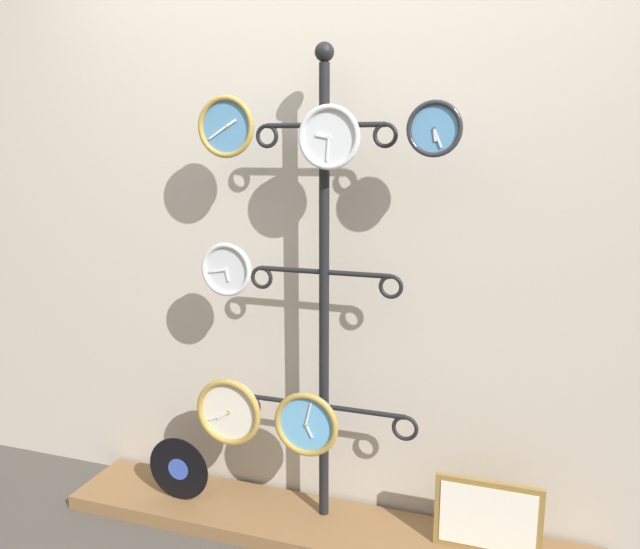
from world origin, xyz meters
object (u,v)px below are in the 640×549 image
(clock_bottom_left, at_px, (229,412))
(vinyl_record, at_px, (179,469))
(display_stand, at_px, (324,362))
(clock_bottom_center, at_px, (307,424))
(clock_top_center, at_px, (330,137))
(clock_top_left, at_px, (227,127))
(clock_top_right, at_px, (435,129))
(clock_middle_left, at_px, (227,269))
(picture_frame, at_px, (488,517))

(clock_bottom_left, distance_m, vinyl_record, 0.38)
(display_stand, bearing_deg, clock_bottom_center, -105.83)
(clock_top_center, height_order, clock_bottom_left, clock_top_center)
(clock_top_left, relative_size, vinyl_record, 0.82)
(display_stand, height_order, clock_top_right, display_stand)
(clock_bottom_center, bearing_deg, clock_top_center, 26.64)
(clock_top_right, distance_m, vinyl_record, 1.76)
(clock_top_center, xyz_separation_m, vinyl_record, (-0.67, -0.02, -1.39))
(display_stand, height_order, clock_top_center, display_stand)
(clock_bottom_left, bearing_deg, display_stand, 12.69)
(clock_bottom_left, relative_size, clock_bottom_center, 1.10)
(clock_top_center, height_order, clock_top_right, clock_top_right)
(clock_middle_left, relative_size, vinyl_record, 0.75)
(clock_bottom_center, xyz_separation_m, vinyl_record, (-0.59, 0.02, -0.30))
(clock_middle_left, bearing_deg, clock_top_center, 1.44)
(clock_top_right, height_order, clock_bottom_center, clock_top_right)
(clock_top_center, relative_size, picture_frame, 0.59)
(clock_top_right, relative_size, vinyl_record, 0.67)
(clock_top_center, xyz_separation_m, clock_bottom_center, (-0.08, -0.04, -1.09))
(display_stand, relative_size, vinyl_record, 6.83)
(clock_top_center, xyz_separation_m, clock_middle_left, (-0.42, -0.01, -0.50))
(display_stand, height_order, clock_bottom_left, display_stand)
(clock_bottom_center, relative_size, vinyl_record, 0.93)
(clock_top_left, distance_m, clock_bottom_left, 1.14)
(clock_top_left, relative_size, clock_middle_left, 1.09)
(picture_frame, bearing_deg, display_stand, 175.69)
(clock_bottom_center, bearing_deg, clock_bottom_left, 175.08)
(display_stand, distance_m, clock_bottom_left, 0.45)
(picture_frame, bearing_deg, clock_top_right, -172.45)
(clock_middle_left, xyz_separation_m, clock_bottom_center, (0.34, -0.03, -0.59))
(clock_bottom_center, bearing_deg, display_stand, 74.17)
(display_stand, distance_m, clock_top_left, 0.98)
(clock_top_center, relative_size, vinyl_record, 0.82)
(clock_top_left, height_order, clock_top_center, clock_top_left)
(display_stand, height_order, clock_middle_left, display_stand)
(clock_top_right, relative_size, clock_middle_left, 0.89)
(clock_top_right, relative_size, clock_bottom_center, 0.72)
(clock_top_left, height_order, vinyl_record, clock_top_left)
(clock_middle_left, xyz_separation_m, clock_bottom_left, (-0.01, 0.00, -0.60))
(clock_top_right, bearing_deg, clock_top_center, 179.25)
(clock_top_center, bearing_deg, clock_top_right, -0.75)
(vinyl_record, distance_m, picture_frame, 1.29)
(clock_top_center, bearing_deg, clock_bottom_left, -178.80)
(clock_top_right, xyz_separation_m, picture_frame, (0.24, 0.03, -1.41))
(clock_middle_left, bearing_deg, clock_top_left, 55.25)
(clock_middle_left, relative_size, clock_bottom_left, 0.74)
(clock_top_left, bearing_deg, display_stand, 11.57)
(display_stand, bearing_deg, clock_top_left, -168.43)
(clock_bottom_left, height_order, picture_frame, clock_bottom_left)
(vinyl_record, bearing_deg, picture_frame, 2.18)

